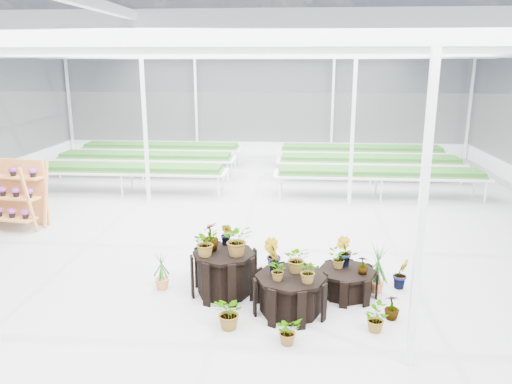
# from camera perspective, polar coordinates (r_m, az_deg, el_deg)

# --- Properties ---
(ground_plane) EXTENTS (24.00, 24.00, 0.00)m
(ground_plane) POSITION_cam_1_polar(r_m,az_deg,el_deg) (11.13, -2.88, -6.88)
(ground_plane) COLOR gray
(ground_plane) RESTS_ON ground
(greenhouse_shell) EXTENTS (18.00, 24.00, 4.50)m
(greenhouse_shell) POSITION_cam_1_polar(r_m,az_deg,el_deg) (10.52, -3.03, 4.60)
(greenhouse_shell) COLOR white
(greenhouse_shell) RESTS_ON ground
(steel_frame) EXTENTS (18.00, 24.00, 4.50)m
(steel_frame) POSITION_cam_1_polar(r_m,az_deg,el_deg) (10.52, -3.03, 4.60)
(steel_frame) COLOR silver
(steel_frame) RESTS_ON ground
(nursery_benches) EXTENTS (16.00, 7.00, 0.84)m
(nursery_benches) POSITION_cam_1_polar(r_m,az_deg,el_deg) (17.90, -0.04, 2.84)
(nursery_benches) COLOR silver
(nursery_benches) RESTS_ON ground
(plinth_tall) EXTENTS (1.53, 1.53, 0.79)m
(plinth_tall) POSITION_cam_1_polar(r_m,az_deg,el_deg) (9.12, -3.65, -9.22)
(plinth_tall) COLOR black
(plinth_tall) RESTS_ON ground
(plinth_mid) EXTENTS (1.53, 1.53, 0.65)m
(plinth_mid) POSITION_cam_1_polar(r_m,az_deg,el_deg) (8.53, 3.97, -11.53)
(plinth_mid) COLOR black
(plinth_mid) RESTS_ON ground
(plinth_low) EXTENTS (1.24, 1.24, 0.48)m
(plinth_low) POSITION_cam_1_polar(r_m,az_deg,el_deg) (9.25, 10.30, -10.14)
(plinth_low) COLOR black
(plinth_low) RESTS_ON ground
(shelf_rack) EXTENTS (1.72, 1.09, 1.71)m
(shelf_rack) POSITION_cam_1_polar(r_m,az_deg,el_deg) (13.91, -26.21, -0.31)
(shelf_rack) COLOR #CA7C3F
(shelf_rack) RESTS_ON ground
(nursery_plants) EXTENTS (4.81, 3.18, 1.37)m
(nursery_plants) POSITION_cam_1_polar(r_m,az_deg,el_deg) (9.00, 1.73, -8.53)
(nursery_plants) COLOR #22551B
(nursery_plants) RESTS_ON ground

